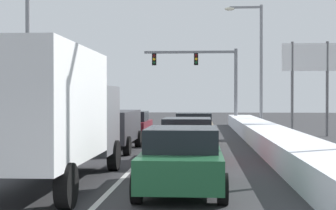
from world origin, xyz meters
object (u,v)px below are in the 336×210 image
(sedan_tan_right_lane_third, at_px, (194,128))
(street_lamp_right_mid, at_px, (256,56))
(roadside_sign_right, at_px, (310,67))
(sedan_green_right_lane_nearest, at_px, (182,159))
(sedan_red_right_lane_second, at_px, (187,139))
(street_lamp_left_mid, at_px, (35,36))
(suv_charcoal_center_lane_second, at_px, (110,127))
(sedan_maroon_center_lane_third, at_px, (132,125))
(traffic_light_gantry, at_px, (207,70))
(street_lamp_right_near, at_px, (334,2))
(box_truck_center_lane_nearest, at_px, (48,110))

(sedan_tan_right_lane_third, relative_size, street_lamp_right_mid, 0.52)
(roadside_sign_right, bearing_deg, sedan_green_right_lane_nearest, -110.62)
(sedan_red_right_lane_second, relative_size, street_lamp_left_mid, 0.52)
(sedan_red_right_lane_second, xyz_separation_m, sedan_tan_right_lane_third, (0.14, 6.53, 0.00))
(street_lamp_left_mid, bearing_deg, suv_charcoal_center_lane_second, -30.56)
(sedan_tan_right_lane_third, height_order, street_lamp_left_mid, street_lamp_left_mid)
(roadside_sign_right, bearing_deg, sedan_maroon_center_lane_third, -164.58)
(sedan_maroon_center_lane_third, bearing_deg, roadside_sign_right, 15.42)
(sedan_green_right_lane_nearest, distance_m, traffic_light_gantry, 29.12)
(sedan_tan_right_lane_third, height_order, sedan_maroon_center_lane_third, same)
(street_lamp_left_mid, bearing_deg, sedan_red_right_lane_second, -37.21)
(sedan_red_right_lane_second, relative_size, street_lamp_right_near, 0.56)
(sedan_red_right_lane_second, height_order, sedan_tan_right_lane_third, same)
(roadside_sign_right, bearing_deg, street_lamp_right_mid, 113.46)
(sedan_maroon_center_lane_third, xyz_separation_m, street_lamp_right_near, (7.37, -12.94, 4.06))
(suv_charcoal_center_lane_second, bearing_deg, box_truck_center_lane_nearest, -89.83)
(sedan_red_right_lane_second, bearing_deg, street_lamp_left_mid, 142.79)
(sedan_red_right_lane_second, relative_size, suv_charcoal_center_lane_second, 0.92)
(sedan_green_right_lane_nearest, distance_m, street_lamp_right_near, 6.12)
(box_truck_center_lane_nearest, relative_size, sedan_maroon_center_lane_third, 1.60)
(sedan_red_right_lane_second, height_order, traffic_light_gantry, traffic_light_gantry)
(sedan_tan_right_lane_third, bearing_deg, box_truck_center_lane_nearest, -105.91)
(suv_charcoal_center_lane_second, xyz_separation_m, street_lamp_right_mid, (7.61, 14.54, 4.15))
(street_lamp_left_mid, bearing_deg, box_truck_center_lane_nearest, -69.93)
(sedan_green_right_lane_nearest, bearing_deg, sedan_tan_right_lane_third, 89.58)
(sedan_green_right_lane_nearest, bearing_deg, sedan_maroon_center_lane_third, 102.43)
(box_truck_center_lane_nearest, xyz_separation_m, sedan_maroon_center_lane_third, (0.02, 14.78, -1.14))
(sedan_red_right_lane_second, bearing_deg, street_lamp_right_near, -41.76)
(sedan_tan_right_lane_third, height_order, roadside_sign_right, roadside_sign_right)
(box_truck_center_lane_nearest, distance_m, street_lamp_left_mid, 12.23)
(street_lamp_left_mid, xyz_separation_m, roadside_sign_right, (14.10, 6.48, -1.14))
(street_lamp_right_near, distance_m, street_lamp_left_mid, 14.70)
(suv_charcoal_center_lane_second, height_order, traffic_light_gantry, traffic_light_gantry)
(box_truck_center_lane_nearest, relative_size, suv_charcoal_center_lane_second, 1.47)
(box_truck_center_lane_nearest, distance_m, suv_charcoal_center_lane_second, 8.74)
(sedan_red_right_lane_second, relative_size, traffic_light_gantry, 0.60)
(sedan_maroon_center_lane_third, bearing_deg, sedan_tan_right_lane_third, -38.85)
(suv_charcoal_center_lane_second, height_order, street_lamp_right_near, street_lamp_right_near)
(sedan_green_right_lane_nearest, relative_size, traffic_light_gantry, 0.60)
(box_truck_center_lane_nearest, bearing_deg, street_lamp_right_mid, 71.93)
(box_truck_center_lane_nearest, distance_m, sedan_maroon_center_lane_third, 14.82)
(sedan_tan_right_lane_third, relative_size, street_lamp_left_mid, 0.52)
(suv_charcoal_center_lane_second, xyz_separation_m, traffic_light_gantry, (4.23, 19.88, 3.48))
(sedan_tan_right_lane_third, distance_m, roadside_sign_right, 9.21)
(sedan_red_right_lane_second, relative_size, sedan_maroon_center_lane_third, 1.00)
(sedan_tan_right_lane_third, bearing_deg, street_lamp_left_mid, -172.66)
(traffic_light_gantry, height_order, street_lamp_left_mid, street_lamp_left_mid)
(box_truck_center_lane_nearest, xyz_separation_m, traffic_light_gantry, (4.20, 28.57, 2.60))
(street_lamp_right_mid, distance_m, street_lamp_left_mid, 16.83)
(traffic_light_gantry, bearing_deg, sedan_tan_right_lane_third, -92.67)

